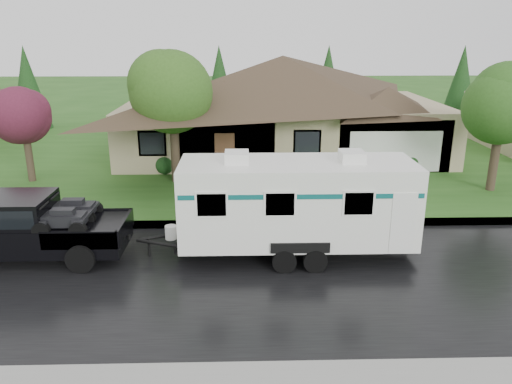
{
  "coord_description": "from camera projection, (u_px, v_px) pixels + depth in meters",
  "views": [
    {
      "loc": [
        -0.33,
        -15.46,
        7.04
      ],
      "look_at": [
        0.14,
        2.0,
        1.42
      ],
      "focal_mm": 35.0,
      "sensor_mm": 36.0,
      "label": 1
    }
  ],
  "objects": [
    {
      "name": "ground",
      "position": [
        253.0,
        250.0,
        16.88
      ],
      "size": [
        140.0,
        140.0,
        0.0
      ],
      "primitive_type": "plane",
      "color": "#27551A",
      "rests_on": "ground"
    },
    {
      "name": "road",
      "position": [
        255.0,
        278.0,
        14.97
      ],
      "size": [
        140.0,
        8.0,
        0.01
      ],
      "primitive_type": "cube",
      "color": "black",
      "rests_on": "ground"
    },
    {
      "name": "curb",
      "position": [
        252.0,
        224.0,
        19.0
      ],
      "size": [
        140.0,
        0.5,
        0.15
      ],
      "primitive_type": "cube",
      "color": "gray",
      "rests_on": "ground"
    },
    {
      "name": "lawn",
      "position": [
        248.0,
        149.0,
        31.13
      ],
      "size": [
        140.0,
        26.0,
        0.15
      ],
      "primitive_type": "cube",
      "color": "#27551A",
      "rests_on": "ground"
    },
    {
      "name": "house_main",
      "position": [
        287.0,
        94.0,
        29.0
      ],
      "size": [
        19.44,
        10.8,
        6.9
      ],
      "color": "tan",
      "rests_on": "lawn"
    },
    {
      "name": "tree_left_green",
      "position": [
        172.0,
        88.0,
        22.83
      ],
      "size": [
        3.85,
        3.85,
        6.37
      ],
      "color": "#382B1E",
      "rests_on": "lawn"
    },
    {
      "name": "tree_red",
      "position": [
        24.0,
        117.0,
        23.26
      ],
      "size": [
        2.7,
        2.7,
        4.47
      ],
      "color": "#382B1E",
      "rests_on": "lawn"
    },
    {
      "name": "tree_right_green",
      "position": [
        502.0,
        106.0,
        21.67
      ],
      "size": [
        3.33,
        3.33,
        5.5
      ],
      "color": "#382B1E",
      "rests_on": "lawn"
    },
    {
      "name": "shrub_row",
      "position": [
        288.0,
        162.0,
        25.58
      ],
      "size": [
        13.6,
        1.0,
        1.0
      ],
      "color": "#143814",
      "rests_on": "lawn"
    },
    {
      "name": "pickup_truck",
      "position": [
        22.0,
        226.0,
        15.95
      ],
      "size": [
        6.34,
        2.41,
        2.11
      ],
      "color": "black",
      "rests_on": "ground"
    },
    {
      "name": "travel_trailer",
      "position": [
        297.0,
        202.0,
        15.96
      ],
      "size": [
        7.82,
        2.75,
        3.51
      ],
      "color": "white",
      "rests_on": "ground"
    }
  ]
}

